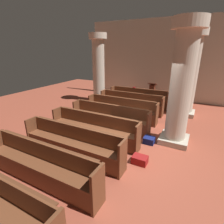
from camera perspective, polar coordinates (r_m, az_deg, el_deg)
ground_plane at (r=5.63m, az=5.51°, el=-10.71°), size 19.20×19.20×0.00m
back_wall at (r=10.77m, az=18.82°, el=15.66°), size 10.00×0.16×4.50m
pew_row_0 at (r=9.36m, az=8.66°, el=5.04°), size 3.10×0.47×0.90m
pew_row_1 at (r=8.38m, az=6.20°, el=3.39°), size 3.10×0.46×0.90m
pew_row_2 at (r=7.43m, az=3.12°, el=1.30°), size 3.10×0.46×0.90m
pew_row_3 at (r=6.52m, az=-0.83°, el=-1.38°), size 3.10×0.47×0.90m
pew_row_4 at (r=5.67m, az=-6.04°, el=-4.89°), size 3.10×0.46×0.90m
pew_row_5 at (r=4.91m, az=-13.05°, el=-9.49°), size 3.10×0.47×0.90m
pew_row_6 at (r=4.29m, az=-22.65°, el=-15.35°), size 3.10×0.46×0.90m
pillar_aisle_side at (r=8.35m, az=24.26°, el=11.67°), size 0.95×0.95×3.67m
pillar_far_side at (r=9.91m, az=-4.45°, el=14.35°), size 0.95×0.95×3.67m
pillar_aisle_rear at (r=5.51m, az=21.86°, el=8.55°), size 0.94×0.94×3.67m
lectern at (r=10.35m, az=12.95°, el=5.96°), size 0.48×0.45×1.08m
hymn_book at (r=9.55m, az=7.33°, el=8.04°), size 0.13×0.21×0.04m
kneeler_box_red at (r=4.83m, az=9.13°, el=-15.24°), size 0.40×0.29×0.21m
kneeler_box_navy at (r=5.79m, az=12.11°, el=-9.04°), size 0.34×0.32×0.20m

